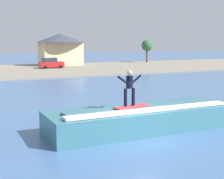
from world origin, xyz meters
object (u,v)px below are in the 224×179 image
Objects in this scene: surfboard at (132,106)px; car_far_shore at (51,63)px; tree_tall_bare at (147,46)px; house_gabled_white at (60,47)px; wave_crest at (142,118)px; surfer at (129,86)px.

surfboard is 0.49× the size of car_far_shore.
car_far_shore is 0.79× the size of tree_tall_bare.
car_far_shore is 7.56m from house_gabled_white.
surfer is at bearing -168.50° from wave_crest.
car_far_shore is (6.67, 38.94, -1.31)m from surfer.
house_gabled_white is 1.82× the size of tree_tall_bare.
car_far_shore is at bearing -163.17° from tree_tall_bare.
wave_crest is 1.01m from surfboard.
tree_tall_bare reaches higher than wave_crest.
car_far_shore is at bearing -119.77° from house_gabled_white.
surfboard reaches higher than wave_crest.
wave_crest is 1.06× the size of house_gabled_white.
surfer is at bearing -99.72° from car_far_shore.
house_gabled_white is (3.53, 6.16, 2.58)m from car_far_shore.
tree_tall_bare is at bearing 16.83° from car_far_shore.
surfer is (-0.08, 0.06, 0.99)m from surfboard.
wave_crest is 39.23m from car_far_shore.
house_gabled_white is at bearing -177.92° from tree_tall_bare.
tree_tall_bare is at bearing 57.97° from wave_crest.
wave_crest is 1.85m from surfer.
house_gabled_white is at bearing 77.26° from surfer.
house_gabled_white is (10.20, 45.11, 1.27)m from surfer.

